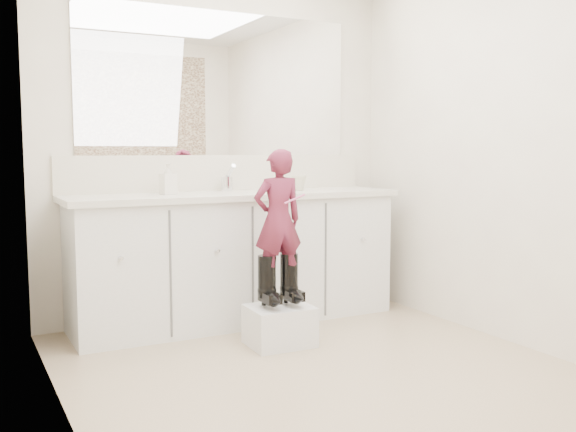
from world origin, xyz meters
TOP-DOWN VIEW (x-y plane):
  - floor at (0.00, 0.00)m, footprint 3.00×3.00m
  - wall_back at (0.00, 1.50)m, footprint 2.60×0.00m
  - wall_left at (-1.30, 0.00)m, footprint 0.00×3.00m
  - wall_right at (1.30, 0.00)m, footprint 0.00×3.00m
  - vanity_cabinet at (0.00, 1.23)m, footprint 2.20×0.55m
  - countertop at (0.00, 1.21)m, footprint 2.28×0.58m
  - backsplash at (0.00, 1.49)m, footprint 2.28×0.03m
  - mirror at (0.00, 1.49)m, footprint 2.00×0.02m
  - faucet at (0.00, 1.38)m, footprint 0.08×0.08m
  - cup at (0.49, 1.23)m, footprint 0.12×0.12m
  - soap_bottle at (-0.46, 1.26)m, footprint 0.10×0.11m
  - step_stool at (0.01, 0.59)m, footprint 0.39×0.33m
  - boot_left at (-0.06, 0.61)m, footprint 0.12×0.21m
  - boot_right at (0.09, 0.61)m, footprint 0.12×0.21m
  - toddler at (0.01, 0.61)m, footprint 0.31×0.21m
  - toothbrush at (0.08, 0.53)m, footprint 0.14×0.02m

SIDE VIEW (x-z plane):
  - floor at x=0.00m, z-range 0.00..0.00m
  - step_stool at x=0.01m, z-range 0.00..0.24m
  - boot_left at x=-0.06m, z-range 0.24..0.55m
  - boot_right at x=0.09m, z-range 0.24..0.55m
  - vanity_cabinet at x=0.00m, z-range 0.00..0.85m
  - toddler at x=0.01m, z-range 0.34..1.18m
  - countertop at x=0.00m, z-range 0.85..0.89m
  - toothbrush at x=0.08m, z-range 0.86..0.92m
  - faucet at x=0.00m, z-range 0.89..0.99m
  - cup at x=0.49m, z-range 0.89..1.00m
  - soap_bottle at x=-0.46m, z-range 0.89..1.09m
  - backsplash at x=0.00m, z-range 0.89..1.14m
  - wall_back at x=0.00m, z-range -0.10..2.50m
  - wall_left at x=-1.30m, z-range -0.30..2.70m
  - wall_right at x=1.30m, z-range -0.30..2.70m
  - mirror at x=0.00m, z-range 1.14..2.14m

